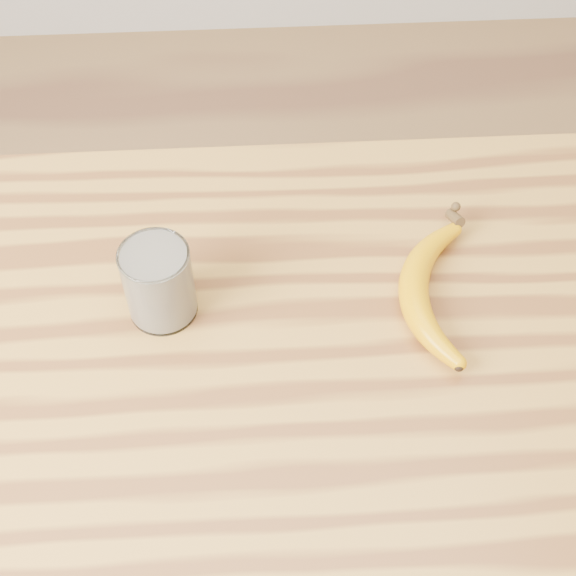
{
  "coord_description": "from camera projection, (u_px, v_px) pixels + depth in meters",
  "views": [
    {
      "loc": [
        0.06,
        -0.45,
        1.67
      ],
      "look_at": [
        0.09,
        0.12,
        0.93
      ],
      "focal_mm": 50.0,
      "sensor_mm": 36.0,
      "label": 1
    }
  ],
  "objects": [
    {
      "name": "room",
      "position": [
        162.0,
        49.0,
        0.53
      ],
      "size": [
        4.04,
        4.04,
        2.7
      ],
      "color": "olive",
      "rests_on": "ground"
    },
    {
      "name": "smoothie_glass",
      "position": [
        159.0,
        282.0,
        0.92
      ],
      "size": [
        0.08,
        0.08,
        0.1
      ],
      "color": "white",
      "rests_on": "table"
    },
    {
      "name": "banana",
      "position": [
        412.0,
        289.0,
        0.95
      ],
      "size": [
        0.15,
        0.31,
        0.04
      ],
      "primitive_type": null,
      "rotation": [
        0.0,
        0.0,
        -0.16
      ],
      "color": "#E39A00",
      "rests_on": "table"
    },
    {
      "name": "table",
      "position": [
        220.0,
        446.0,
        0.99
      ],
      "size": [
        1.2,
        0.8,
        0.9
      ],
      "color": "#B58033",
      "rests_on": "ground"
    }
  ]
}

